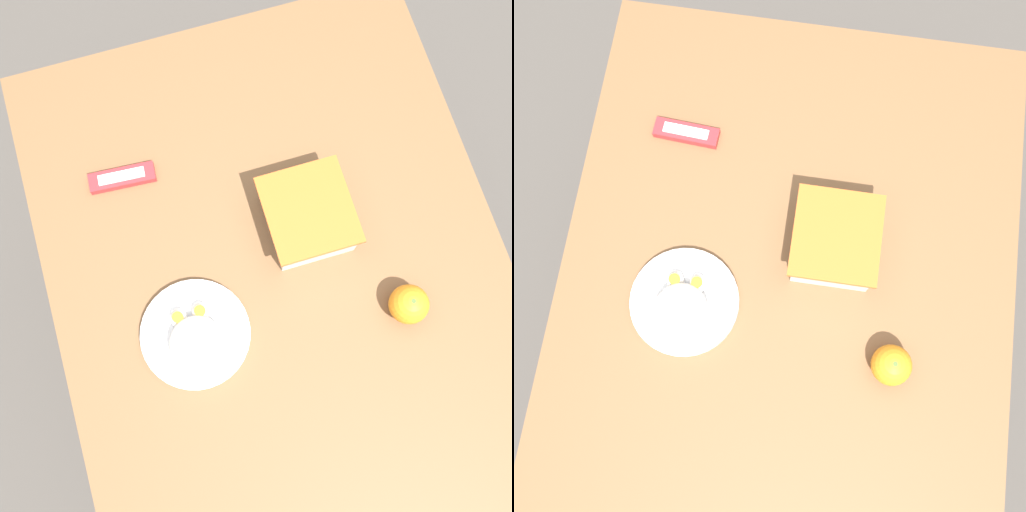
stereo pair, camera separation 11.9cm
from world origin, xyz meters
The scene contains 6 objects.
ground_plane centered at (0.00, 0.00, 0.00)m, with size 10.00×10.00×0.00m, color #4C4742.
table centered at (0.00, 0.00, 0.67)m, with size 1.21×0.92×0.78m.
food_container centered at (-0.10, 0.08, 0.82)m, with size 0.18×0.17×0.09m.
orange_fruit centered at (0.13, 0.22, 0.82)m, with size 0.08×0.08×0.08m.
rice_plate centered at (0.07, -0.19, 0.80)m, with size 0.22×0.22×0.07m.
candy_bar centered at (-0.30, -0.26, 0.79)m, with size 0.05×0.14×0.02m.
Camera 2 is at (0.22, 0.00, 1.96)m, focal length 42.00 mm.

